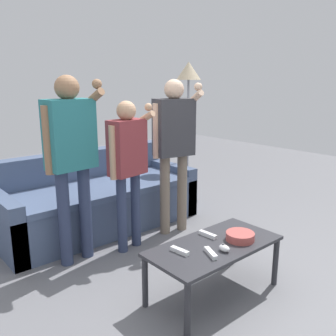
% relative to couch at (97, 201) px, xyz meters
% --- Properties ---
extents(ground_plane, '(12.00, 12.00, 0.00)m').
position_rel_couch_xyz_m(ground_plane, '(-0.19, -1.48, -0.29)').
color(ground_plane, slate).
extents(couch, '(2.16, 0.90, 0.81)m').
position_rel_couch_xyz_m(couch, '(0.00, 0.00, 0.00)').
color(couch, '#475675').
rests_on(couch, ground).
extents(coffee_table, '(1.03, 0.50, 0.42)m').
position_rel_couch_xyz_m(coffee_table, '(-0.03, -1.77, 0.07)').
color(coffee_table, '#2D2D33').
rests_on(coffee_table, ground).
extents(snack_bowl, '(0.22, 0.22, 0.06)m').
position_rel_couch_xyz_m(snack_bowl, '(0.17, -1.84, 0.15)').
color(snack_bowl, '#B24C47').
rests_on(snack_bowl, coffee_table).
extents(game_remote_nunchuk, '(0.06, 0.09, 0.05)m').
position_rel_couch_xyz_m(game_remote_nunchuk, '(-0.06, -1.89, 0.15)').
color(game_remote_nunchuk, white).
rests_on(game_remote_nunchuk, coffee_table).
extents(floor_lamp, '(0.31, 0.31, 1.82)m').
position_rel_couch_xyz_m(floor_lamp, '(1.32, -0.06, 1.26)').
color(floor_lamp, '#2D2D33').
rests_on(floor_lamp, ground).
extents(player_left, '(0.50, 0.31, 1.64)m').
position_rel_couch_xyz_m(player_left, '(-0.55, -0.59, 0.74)').
color(player_left, '#2D3856').
rests_on(player_left, ground).
extents(player_center, '(0.44, 0.27, 1.42)m').
position_rel_couch_xyz_m(player_center, '(-0.05, -0.70, 0.60)').
color(player_center, '#2D3856').
rests_on(player_center, ground).
extents(player_right, '(0.47, 0.39, 1.61)m').
position_rel_couch_xyz_m(player_right, '(0.54, -0.67, 0.72)').
color(player_right, '#756656').
rests_on(player_right, ground).
extents(game_remote_wand_near, '(0.05, 0.16, 0.03)m').
position_rel_couch_xyz_m(game_remote_wand_near, '(0.04, -1.64, 0.14)').
color(game_remote_wand_near, white).
rests_on(game_remote_wand_near, coffee_table).
extents(game_remote_wand_far, '(0.10, 0.16, 0.03)m').
position_rel_couch_xyz_m(game_remote_wand_far, '(-0.17, -1.87, 0.14)').
color(game_remote_wand_far, white).
rests_on(game_remote_wand_far, coffee_table).
extents(game_remote_wand_spare, '(0.05, 0.15, 0.03)m').
position_rel_couch_xyz_m(game_remote_wand_spare, '(-0.31, -1.70, 0.14)').
color(game_remote_wand_spare, white).
rests_on(game_remote_wand_spare, coffee_table).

